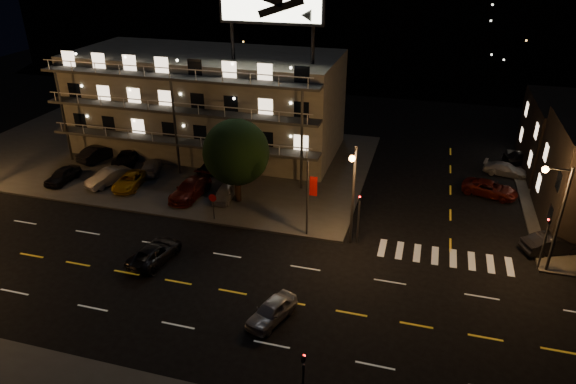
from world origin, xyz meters
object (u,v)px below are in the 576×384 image
(lot_car_2, at_px, (130,181))
(lot_car_7, at_px, (151,166))
(road_car_east, at_px, (272,311))
(lot_car_4, at_px, (225,193))
(side_car_0, at_px, (553,244))
(tree, at_px, (236,154))
(road_car_west, at_px, (155,252))

(lot_car_2, xyz_separation_m, lot_car_7, (0.25, 3.58, -0.01))
(lot_car_2, relative_size, road_car_east, 1.16)
(lot_car_4, distance_m, lot_car_7, 9.96)
(side_car_0, distance_m, road_car_east, 22.06)
(lot_car_2, bearing_deg, road_car_east, -44.34)
(side_car_0, xyz_separation_m, road_car_east, (-17.89, -12.91, -0.09))
(lot_car_7, distance_m, road_car_east, 25.32)
(lot_car_4, bearing_deg, tree, 2.85)
(side_car_0, bearing_deg, lot_car_2, 63.56)
(side_car_0, bearing_deg, road_car_west, 83.20)
(road_car_east, bearing_deg, lot_car_7, 155.39)
(tree, relative_size, road_car_east, 1.93)
(tree, height_order, side_car_0, tree)
(road_car_west, bearing_deg, tree, -95.09)
(lot_car_2, height_order, side_car_0, side_car_0)
(road_car_west, bearing_deg, side_car_0, -153.80)
(tree, bearing_deg, side_car_0, -2.98)
(lot_car_4, bearing_deg, road_car_east, -61.02)
(side_car_0, distance_m, road_car_west, 29.45)
(tree, height_order, road_car_east, tree)
(lot_car_4, distance_m, road_car_west, 10.30)
(tree, height_order, lot_car_7, tree)
(lot_car_2, distance_m, road_car_west, 13.10)
(side_car_0, xyz_separation_m, road_car_west, (-28.03, -9.01, -0.10))
(road_car_east, height_order, road_car_west, road_car_east)
(road_car_west, bearing_deg, road_car_east, 167.35)
(lot_car_4, xyz_separation_m, road_car_west, (-1.30, -10.22, -0.12))
(road_car_west, bearing_deg, lot_car_7, -51.37)
(tree, distance_m, road_car_west, 11.34)
(road_car_west, bearing_deg, lot_car_4, -88.88)
(lot_car_2, relative_size, side_car_0, 0.99)
(tree, bearing_deg, lot_car_2, -179.06)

